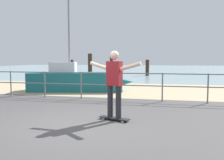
% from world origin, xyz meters
% --- Properties ---
extents(ground_plane, '(24.00, 10.00, 0.04)m').
position_xyz_m(ground_plane, '(0.00, -1.00, 0.00)').
color(ground_plane, '#474444').
rests_on(ground_plane, ground).
extents(beach_strip, '(24.00, 6.00, 0.04)m').
position_xyz_m(beach_strip, '(0.00, 7.00, 0.00)').
color(beach_strip, tan).
rests_on(beach_strip, ground).
extents(sea_surface, '(72.00, 50.00, 0.04)m').
position_xyz_m(sea_surface, '(0.00, 35.00, 0.00)').
color(sea_surface, '#849EA3').
rests_on(sea_surface, ground).
extents(railing_fence, '(12.31, 0.05, 1.05)m').
position_xyz_m(railing_fence, '(-1.20, 3.60, 0.70)').
color(railing_fence, slate).
rests_on(railing_fence, ground).
extents(sailboat, '(5.07, 2.40, 5.45)m').
position_xyz_m(sailboat, '(-2.11, 5.84, 0.52)').
color(sailboat, '#19666B').
rests_on(sailboat, ground).
extents(skateboard, '(0.82, 0.46, 0.08)m').
position_xyz_m(skateboard, '(0.76, 0.58, 0.07)').
color(skateboard, black).
rests_on(skateboard, ground).
extents(skateboarder, '(1.39, 0.57, 1.65)m').
position_xyz_m(skateboarder, '(0.76, 0.58, 1.02)').
color(skateboarder, '#26262B').
rests_on(skateboarder, skateboard).
extents(groyne_post_0, '(0.33, 0.33, 1.51)m').
position_xyz_m(groyne_post_0, '(-7.52, 18.20, 0.76)').
color(groyne_post_0, '#332319').
rests_on(groyne_post_0, ground).
extents(groyne_post_1, '(0.39, 0.39, 2.08)m').
position_xyz_m(groyne_post_1, '(-4.96, 16.31, 1.04)').
color(groyne_post_1, '#332319').
rests_on(groyne_post_1, ground).
extents(groyne_post_2, '(0.26, 0.26, 2.02)m').
position_xyz_m(groyne_post_2, '(-2.39, 13.97, 1.01)').
color(groyne_post_2, '#332319').
rests_on(groyne_post_2, ground).
extents(groyne_post_3, '(0.34, 0.34, 1.52)m').
position_xyz_m(groyne_post_3, '(0.17, 17.93, 0.76)').
color(groyne_post_3, '#332319').
rests_on(groyne_post_3, ground).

